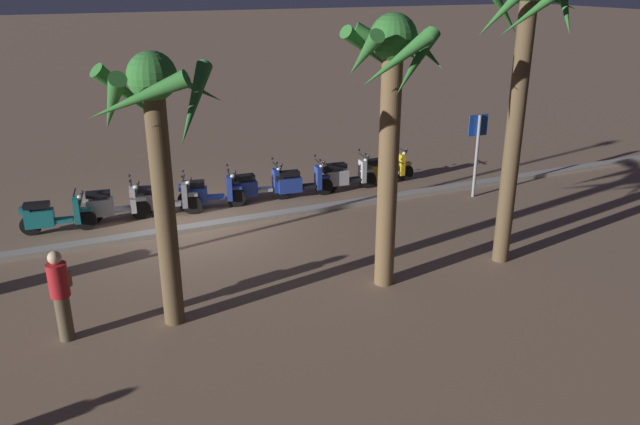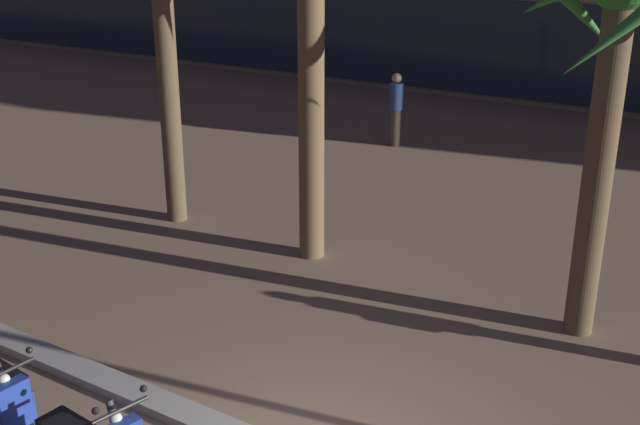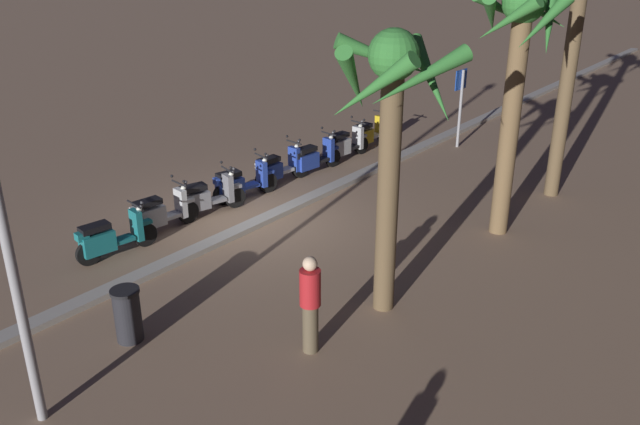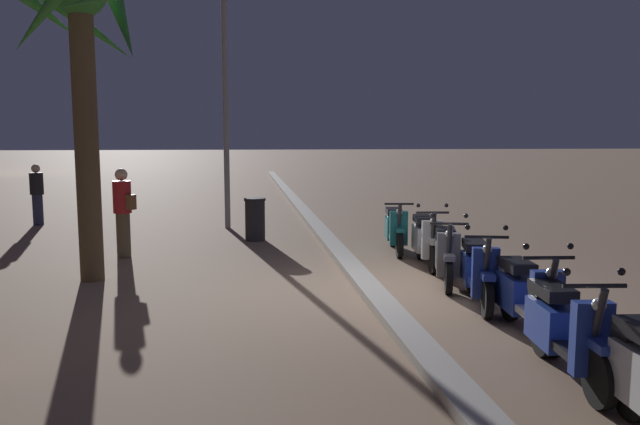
# 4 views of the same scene
# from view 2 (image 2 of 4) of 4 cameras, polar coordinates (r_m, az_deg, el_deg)

# --- Properties ---
(palm_tree_far_corner) EXTENTS (1.87, 1.94, 5.43)m
(palm_tree_far_corner) POSITION_cam_2_polar(r_m,az_deg,el_deg) (11.58, -0.74, 15.15)
(palm_tree_far_corner) COLOR brown
(palm_tree_far_corner) RESTS_ON ground
(palm_tree_near_sign) EXTENTS (2.44, 2.48, 4.93)m
(palm_tree_near_sign) POSITION_cam_2_polar(r_m,az_deg,el_deg) (9.78, 20.92, 10.79)
(palm_tree_near_sign) COLOR brown
(palm_tree_near_sign) RESTS_ON ground
(pedestrian_window_shopping) EXTENTS (0.34, 0.34, 1.77)m
(pedestrian_window_shopping) POSITION_cam_2_polar(r_m,az_deg,el_deg) (18.73, 5.62, 7.74)
(pedestrian_window_shopping) COLOR brown
(pedestrian_window_shopping) RESTS_ON ground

